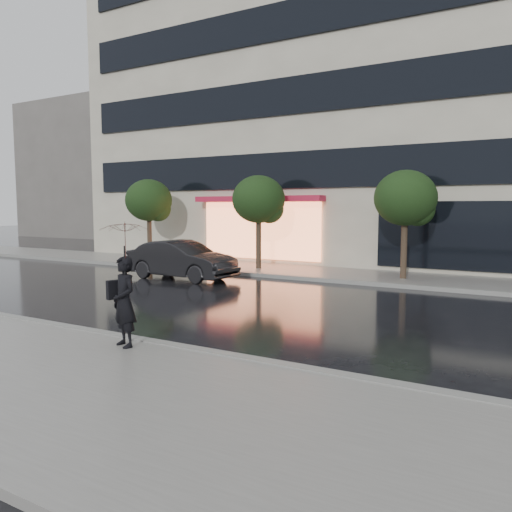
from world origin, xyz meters
The scene contains 12 objects.
ground centered at (0.00, 0.00, 0.00)m, with size 120.00×120.00×0.00m, color black.
sidewalk_near centered at (0.00, -3.25, 0.06)m, with size 60.00×4.50×0.12m, color slate.
sidewalk_far centered at (0.00, 10.25, 0.06)m, with size 60.00×3.50×0.12m, color slate.
curb_near centered at (0.00, -1.00, 0.07)m, with size 60.00×0.25×0.14m, color gray.
curb_far centered at (0.00, 8.50, 0.07)m, with size 60.00×0.25×0.14m, color gray.
office_building centered at (0.00, 17.97, 9.00)m, with size 30.00×12.76×18.00m.
bg_building_left centered at (-28.00, 26.00, 6.00)m, with size 14.00×10.00×12.00m, color #59544F.
tree_far_west centered at (-8.94, 10.03, 2.92)m, with size 2.20×2.20×3.99m.
tree_mid_west centered at (-2.94, 10.03, 2.92)m, with size 2.20×2.20×3.99m.
tree_mid_east centered at (3.06, 10.03, 2.92)m, with size 2.20×2.20×3.99m.
parked_car centered at (-4.33, 6.54, 0.72)m, with size 1.51×4.34×1.43m, color black.
pedestrian_with_umbrella centered at (0.75, -1.51, 1.60)m, with size 1.12×1.13×2.30m.
Camera 1 is at (7.28, -8.07, 2.67)m, focal length 35.00 mm.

